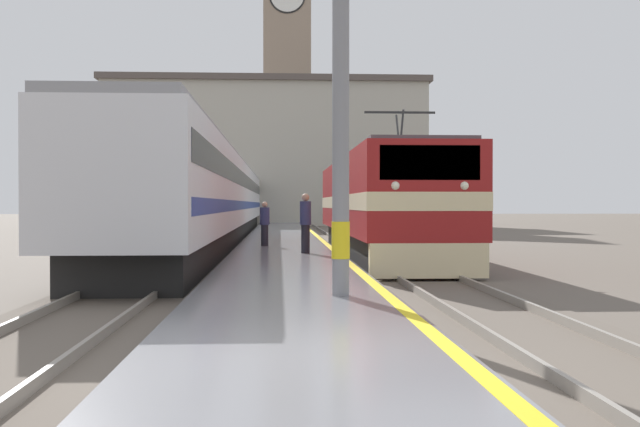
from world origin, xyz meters
TOP-DOWN VIEW (x-y plane):
  - ground_plane at (0.00, 30.00)m, footprint 200.00×200.00m
  - platform at (0.00, 25.00)m, footprint 3.39×140.00m
  - rail_track_near at (3.23, 25.00)m, footprint 2.83×140.00m
  - rail_track_far at (-3.25, 25.00)m, footprint 2.84×140.00m
  - locomotive_train at (3.23, 18.05)m, footprint 2.92×17.37m
  - passenger_train at (-3.25, 31.21)m, footprint 2.92×51.01m
  - catenary_mast at (0.87, 4.60)m, footprint 2.75×0.30m
  - person_on_platform at (0.58, 15.12)m, footprint 0.34×0.34m
  - second_waiting_passenger at (-0.73, 19.12)m, footprint 0.34×0.34m
  - clock_tower at (0.56, 66.62)m, footprint 5.72×5.72m
  - station_building at (-1.29, 57.66)m, footprint 27.21×9.72m

SIDE VIEW (x-z plane):
  - ground_plane at x=0.00m, z-range 0.00..0.00m
  - rail_track_near at x=3.23m, z-range -0.05..0.11m
  - rail_track_far at x=-3.25m, z-range -0.05..0.11m
  - platform at x=0.00m, z-range 0.00..0.32m
  - second_waiting_passenger at x=-0.73m, z-range 0.35..1.92m
  - person_on_platform at x=0.58m, z-range 0.37..2.17m
  - locomotive_train at x=3.23m, z-range -0.44..4.00m
  - passenger_train at x=-3.25m, z-range 0.15..4.08m
  - catenary_mast at x=0.87m, z-range 0.28..7.62m
  - station_building at x=-1.29m, z-range 0.02..12.34m
  - clock_tower at x=0.56m, z-range 0.94..30.05m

